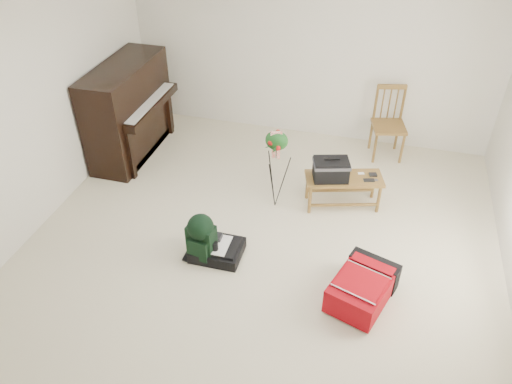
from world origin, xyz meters
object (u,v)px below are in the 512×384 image
(green_backpack, at_px, (201,236))
(piano, at_px, (129,112))
(flower_stand, at_px, (276,170))
(red_suitcase, at_px, (363,284))
(bench, at_px, (335,171))
(dining_chair, at_px, (389,124))
(black_duffel, at_px, (217,249))

(green_backpack, bearing_deg, piano, 140.78)
(green_backpack, distance_m, flower_stand, 1.21)
(red_suitcase, bearing_deg, bench, 128.37)
(dining_chair, distance_m, red_suitcase, 2.69)
(dining_chair, bearing_deg, bench, -125.87)
(piano, height_order, bench, piano)
(piano, relative_size, flower_stand, 1.44)
(dining_chair, height_order, flower_stand, flower_stand)
(black_duffel, bearing_deg, green_backpack, -146.87)
(dining_chair, bearing_deg, piano, -179.58)
(flower_stand, bearing_deg, black_duffel, -127.07)
(bench, distance_m, dining_chair, 1.41)
(green_backpack, bearing_deg, black_duffel, 41.47)
(dining_chair, distance_m, black_duffel, 2.98)
(black_duffel, distance_m, green_backpack, 0.28)
(piano, distance_m, green_backpack, 2.42)
(red_suitcase, height_order, green_backpack, green_backpack)
(dining_chair, xyz_separation_m, red_suitcase, (-0.04, -2.67, -0.31))
(dining_chair, relative_size, green_backpack, 1.72)
(bench, distance_m, green_backpack, 1.74)
(red_suitcase, distance_m, black_duffel, 1.54)
(bench, bearing_deg, flower_stand, -178.53)
(red_suitcase, relative_size, green_backpack, 1.48)
(bench, xyz_separation_m, flower_stand, (-0.65, -0.21, 0.03))
(dining_chair, xyz_separation_m, green_backpack, (-1.70, -2.59, -0.16))
(piano, xyz_separation_m, black_duffel, (1.78, -1.67, -0.52))
(dining_chair, relative_size, red_suitcase, 1.16)
(piano, distance_m, dining_chair, 3.45)
(piano, height_order, flower_stand, piano)
(black_duffel, height_order, green_backpack, green_backpack)
(dining_chair, relative_size, flower_stand, 0.92)
(black_duffel, bearing_deg, bench, 48.37)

